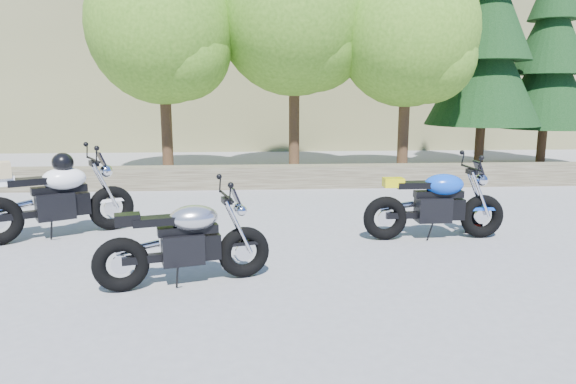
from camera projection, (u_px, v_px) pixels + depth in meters
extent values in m
plane|color=gray|center=(277.00, 266.00, 6.44)|extent=(90.00, 90.00, 0.00)
cube|color=#4E4434|center=(266.00, 177.00, 11.78)|extent=(22.00, 0.55, 0.50)
cube|color=olive|center=(304.00, 8.00, 32.66)|extent=(80.00, 30.00, 15.00)
cylinder|color=#382314|center=(166.00, 118.00, 13.05)|extent=(0.28, 0.28, 3.02)
sphere|color=#3D7419|center=(162.00, 26.00, 12.62)|extent=(3.67, 3.67, 3.67)
sphere|color=#3D7419|center=(182.00, 52.00, 12.48)|extent=(2.38, 2.38, 2.38)
cylinder|color=#382314|center=(294.00, 111.00, 13.62)|extent=(0.28, 0.28, 3.36)
sphere|color=#3D7419|center=(294.00, 12.00, 13.15)|extent=(4.08, 4.08, 4.08)
sphere|color=#3D7419|center=(315.00, 40.00, 13.02)|extent=(2.64, 2.64, 2.64)
cylinder|color=#382314|center=(404.00, 120.00, 13.26)|extent=(0.28, 0.28, 2.91)
sphere|color=#3D7419|center=(407.00, 32.00, 12.85)|extent=(3.54, 3.54, 3.54)
sphere|color=#3D7419|center=(430.00, 57.00, 12.70)|extent=(2.29, 2.29, 2.29)
cylinder|color=#382314|center=(480.00, 131.00, 14.67)|extent=(0.26, 0.26, 2.16)
cone|color=black|center=(485.00, 66.00, 14.33)|extent=(3.17, 3.17, 3.24)
cone|color=black|center=(489.00, 7.00, 14.04)|extent=(2.45, 2.45, 2.88)
cylinder|color=#382314|center=(543.00, 133.00, 15.42)|extent=(0.26, 0.26, 1.92)
cone|color=black|center=(548.00, 79.00, 15.12)|extent=(2.82, 2.82, 2.88)
cone|color=black|center=(552.00, 29.00, 14.86)|extent=(2.18, 2.18, 2.56)
torus|color=black|center=(244.00, 252.00, 5.99)|extent=(0.63, 0.31, 0.61)
torus|color=black|center=(121.00, 265.00, 5.55)|extent=(0.63, 0.31, 0.61)
cylinder|color=silver|center=(244.00, 252.00, 5.99)|extent=(0.21, 0.09, 0.21)
cylinder|color=silver|center=(121.00, 265.00, 5.55)|extent=(0.21, 0.09, 0.21)
cube|color=black|center=(183.00, 248.00, 5.74)|extent=(0.52, 0.40, 0.34)
cube|color=black|center=(188.00, 230.00, 5.72)|extent=(0.68, 0.32, 0.10)
ellipsoid|color=silver|center=(194.00, 218.00, 5.72)|extent=(0.62, 0.50, 0.29)
cube|color=black|center=(155.00, 221.00, 5.58)|extent=(0.51, 0.33, 0.09)
cube|color=black|center=(127.00, 219.00, 5.48)|extent=(0.31, 0.25, 0.12)
cylinder|color=black|center=(227.00, 196.00, 5.80)|extent=(0.20, 0.61, 0.03)
sphere|color=silver|center=(240.00, 209.00, 5.88)|extent=(0.17, 0.17, 0.17)
torus|color=black|center=(112.00, 208.00, 8.10)|extent=(0.70, 0.50, 0.70)
cylinder|color=silver|center=(112.00, 208.00, 8.10)|extent=(0.23, 0.16, 0.24)
cube|color=black|center=(55.00, 206.00, 7.63)|extent=(0.62, 0.55, 0.40)
cube|color=black|center=(59.00, 189.00, 7.63)|extent=(0.76, 0.53, 0.11)
ellipsoid|color=white|center=(64.00, 179.00, 7.64)|extent=(0.76, 0.68, 0.33)
cube|color=black|center=(28.00, 182.00, 7.38)|extent=(0.60, 0.48, 0.10)
cube|color=white|center=(2.00, 181.00, 7.20)|extent=(0.38, 0.34, 0.14)
cylinder|color=black|center=(94.00, 160.00, 7.83)|extent=(0.39, 0.65, 0.04)
sphere|color=silver|center=(106.00, 171.00, 7.96)|extent=(0.20, 0.20, 0.20)
ellipsoid|color=black|center=(63.00, 163.00, 7.60)|extent=(0.43, 0.43, 0.29)
torus|color=black|center=(482.00, 216.00, 7.65)|extent=(0.66, 0.17, 0.65)
torus|color=black|center=(385.00, 218.00, 7.53)|extent=(0.66, 0.17, 0.65)
cylinder|color=silver|center=(482.00, 216.00, 7.65)|extent=(0.23, 0.04, 0.22)
cylinder|color=silver|center=(385.00, 218.00, 7.53)|extent=(0.23, 0.04, 0.22)
cube|color=black|center=(433.00, 209.00, 7.57)|extent=(0.49, 0.31, 0.37)
cube|color=black|center=(438.00, 194.00, 7.53)|extent=(0.72, 0.17, 0.10)
ellipsoid|color=blue|center=(444.00, 184.00, 7.51)|extent=(0.59, 0.41, 0.31)
cube|color=black|center=(414.00, 185.00, 7.47)|extent=(0.51, 0.23, 0.09)
cube|color=yellow|center=(393.00, 182.00, 7.44)|extent=(0.29, 0.21, 0.13)
cylinder|color=black|center=(472.00, 168.00, 7.50)|extent=(0.04, 0.67, 0.03)
sphere|color=silver|center=(482.00, 180.00, 7.54)|extent=(0.18, 0.18, 0.18)
cube|color=black|center=(474.00, 221.00, 7.98)|extent=(0.30, 0.26, 0.34)
cube|color=#9E180D|center=(474.00, 229.00, 7.89)|extent=(0.19, 0.10, 0.14)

